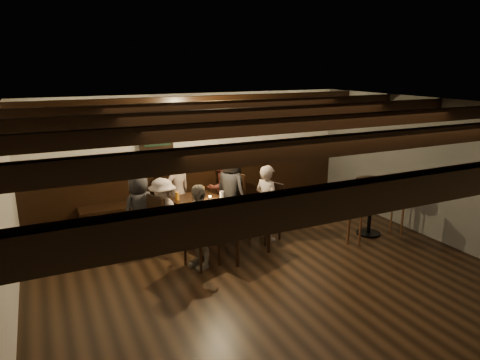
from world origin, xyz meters
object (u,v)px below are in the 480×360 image
chair_left_near (166,232)px  person_bench_right (220,187)px  chair_right_near (230,210)px  bar_stool_left (355,222)px  chair_left_far (201,247)px  chair_right_far (266,223)px  person_bench_left (140,209)px  person_right_near (231,190)px  person_right_far (267,203)px  dining_table (217,209)px  person_left_near (163,214)px  high_top_table (371,199)px  person_left_far (199,226)px  bar_stool_right (398,213)px  person_bench_centre (178,192)px

chair_left_near → person_bench_right: person_bench_right is taller
chair_right_near → bar_stool_left: (1.57, -1.65, 0.08)m
chair_left_far → chair_right_far: bearing=90.0°
chair_left_near → chair_right_near: 1.44m
bar_stool_left → person_bench_left: bearing=131.5°
chair_right_near → person_right_near: person_right_near is taller
person_bench_left → person_right_far: (2.01, -0.72, 0.04)m
chair_right_near → person_bench_right: 0.59m
chair_left_near → chair_left_far: (0.30, -0.85, 0.02)m
dining_table → person_left_near: size_ratio=1.65×
chair_right_far → person_right_far: (0.03, 0.01, 0.35)m
chair_left_far → person_right_far: (1.39, 0.49, 0.35)m
person_right_far → high_top_table: (1.74, -0.60, 0.01)m
dining_table → person_bench_left: size_ratio=1.61×
chair_right_near → person_left_far: (-1.09, -1.34, 0.34)m
person_bench_left → bar_stool_right: person_bench_left is taller
person_bench_centre → high_top_table: bearing=129.6°
chair_right_near → person_left_far: 1.76m
person_bench_left → person_left_far: size_ratio=0.96×
person_left_near → chair_left_near: bearing=90.0°
person_bench_centre → bar_stool_right: (3.45, -1.92, -0.30)m
chair_left_far → high_top_table: size_ratio=0.98×
dining_table → chair_right_near: (0.53, 0.66, -0.32)m
person_bench_left → chair_left_far: bearing=97.6°
person_left_far → person_left_near: bearing=180.0°
person_bench_right → person_left_far: person_left_far is taller
dining_table → chair_right_far: (0.83, -0.18, -0.32)m
person_bench_left → person_bench_right: bearing=180.0°
chair_right_far → person_bench_right: bearing=-7.6°
chair_right_near → bar_stool_left: 2.28m
person_right_near → chair_right_far: bearing=178.1°
chair_left_near → chair_right_near: (1.36, 0.48, 0.02)m
person_bench_right → bar_stool_right: (2.55, -2.08, -0.25)m
chair_right_far → person_left_near: 1.75m
high_top_table → bar_stool_right: bar_stool_right is taller
person_bench_right → person_left_near: (-1.41, -0.97, -0.03)m
chair_right_near → person_left_near: person_left_near is taller
chair_right_far → person_left_far: 1.51m
chair_left_far → chair_right_far: size_ratio=1.00×
chair_right_near → person_left_near: size_ratio=0.83×
person_bench_left → bar_stool_left: 3.60m
chair_right_near → chair_right_far: size_ratio=1.00×
person_bench_centre → person_right_near: person_right_near is taller
person_bench_centre → person_right_near: (0.91, -0.32, 0.02)m
chair_left_far → person_left_near: bearing=-178.1°
dining_table → high_top_table: high_top_table is taller
person_bench_right → high_top_table: 2.81m
person_right_near → bar_stool_left: person_right_near is taller
person_bench_left → person_left_far: (0.59, -1.22, 0.03)m
dining_table → chair_right_far: bearing=-32.0°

